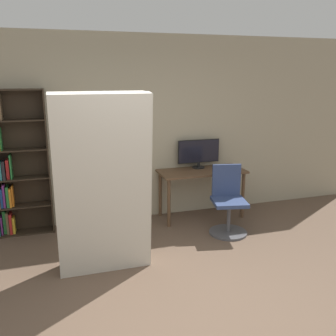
# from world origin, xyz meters

# --- Properties ---
(ground_plane) EXTENTS (16.00, 16.00, 0.00)m
(ground_plane) POSITION_xyz_m (0.00, 0.00, 0.00)
(ground_plane) COLOR brown
(wall_back) EXTENTS (8.00, 0.06, 2.70)m
(wall_back) POSITION_xyz_m (0.00, 2.67, 1.35)
(wall_back) COLOR tan
(wall_back) RESTS_ON ground
(desk) EXTENTS (1.30, 0.56, 0.73)m
(desk) POSITION_xyz_m (1.05, 2.36, 0.63)
(desk) COLOR brown
(desk) RESTS_ON ground
(monitor) EXTENTS (0.67, 0.19, 0.44)m
(monitor) POSITION_xyz_m (1.06, 2.53, 0.98)
(monitor) COLOR black
(monitor) RESTS_ON desk
(office_chair) EXTENTS (0.52, 0.52, 0.93)m
(office_chair) POSITION_xyz_m (1.17, 1.71, 0.38)
(office_chair) COLOR #4C4C51
(office_chair) RESTS_ON ground
(bookshelf) EXTENTS (0.79, 0.26, 1.96)m
(bookshelf) POSITION_xyz_m (-1.61, 2.55, 0.95)
(bookshelf) COLOR #2D2319
(bookshelf) RESTS_ON ground
(mattress_near) EXTENTS (1.00, 0.33, 1.97)m
(mattress_near) POSITION_xyz_m (-0.58, 1.11, 0.98)
(mattress_near) COLOR beige
(mattress_near) RESTS_ON ground
(mattress_far) EXTENTS (1.00, 0.23, 1.97)m
(mattress_far) POSITION_xyz_m (-0.58, 1.30, 0.98)
(mattress_far) COLOR beige
(mattress_far) RESTS_ON ground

